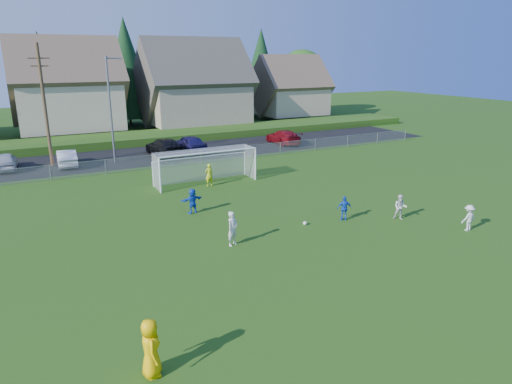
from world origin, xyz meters
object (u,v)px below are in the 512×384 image
referee (151,348)px  car_a (5,161)px  goalkeeper (209,175)px  car_d (165,147)px  soccer_ball (305,223)px  player_blue_b (192,201)px  car_b (67,158)px  player_white_c (469,218)px  player_white_b (400,207)px  soccer_goal (204,161)px  player_white_a (232,228)px  player_blue_a (344,208)px  car_e (190,144)px  car_g (283,137)px

referee → car_a: (-3.72, 30.38, -0.19)m
goalkeeper → car_d: 11.64m
soccer_ball → player_blue_b: (-4.77, 4.81, 0.65)m
car_a → car_b: (4.60, -0.91, -0.02)m
goalkeeper → car_b: goalkeeper is taller
player_blue_b → car_a: 19.90m
soccer_ball → car_d: bearing=93.7°
player_white_c → player_white_b: bearing=-55.4°
car_b → player_white_c: bearing=126.1°
player_white_c → soccer_goal: 17.91m
player_white_a → player_white_b: (9.99, -1.12, -0.13)m
player_blue_a → car_e: 22.42m
car_e → goalkeeper: bearing=72.5°
player_white_c → car_g: car_g is taller
player_blue_a → car_e: size_ratio=0.29×
car_e → soccer_goal: bearing=71.6°
soccer_ball → referee: 13.65m
player_white_a → car_b: bearing=74.3°
soccer_ball → car_g: bearing=61.7°
player_blue_a → car_b: 24.89m
player_white_a → car_d: size_ratio=0.31×
referee → soccer_goal: soccer_goal is taller
player_blue_a → player_blue_b: bearing=-11.8°
player_white_c → car_a: 34.62m
referee → car_g: size_ratio=0.36×
player_white_a → player_white_c: player_white_a is taller
soccer_ball → car_e: size_ratio=0.05×
goalkeeper → car_e: size_ratio=0.34×
car_d → soccer_ball: bearing=90.7°
player_white_b → player_white_c: size_ratio=1.03×
soccer_ball → player_blue_a: (2.40, -0.37, 0.60)m
player_white_c → car_d: size_ratio=0.25×
soccer_ball → soccer_goal: 11.03m
car_e → car_g: size_ratio=0.96×
referee → goalkeeper: size_ratio=1.12×
player_white_b → car_g: size_ratio=0.29×
car_g → referee: bearing=54.6°
referee → car_g: 37.18m
car_b → car_e: 11.27m
soccer_goal → car_a: bearing=138.9°
referee → car_a: bearing=14.1°
player_white_b → car_d: (-6.67, 23.21, 0.08)m
car_b → soccer_goal: 13.39m
player_white_b → car_a: (-19.86, 23.90, -0.02)m
player_blue_b → car_d: bearing=-109.6°
referee → player_blue_a: 15.42m
player_blue_a → car_b: size_ratio=0.33×
player_white_b → player_blue_a: (-2.88, 1.39, -0.03)m
player_white_a → car_a: size_ratio=0.41×
goalkeeper → car_g: goalkeeper is taller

